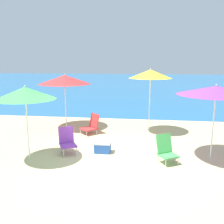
% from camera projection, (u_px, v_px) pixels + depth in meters
% --- Properties ---
extents(ground_plane, '(60.00, 60.00, 0.00)m').
position_uv_depth(ground_plane, '(111.00, 157.00, 6.94)').
color(ground_plane, '#C6B284').
extents(sea_water, '(60.00, 40.00, 0.01)m').
position_uv_depth(sea_water, '(139.00, 82.00, 30.92)').
color(sea_water, '#23669E').
rests_on(sea_water, ground).
extents(beach_umbrella_red, '(2.03, 2.03, 2.13)m').
position_uv_depth(beach_umbrella_red, '(65.00, 80.00, 9.70)').
color(beach_umbrella_red, white).
rests_on(beach_umbrella_red, ground).
extents(beach_umbrella_yellow, '(1.56, 1.56, 2.36)m').
position_uv_depth(beach_umbrella_yellow, '(150.00, 74.00, 9.00)').
color(beach_umbrella_yellow, white).
rests_on(beach_umbrella_yellow, ground).
extents(beach_umbrella_purple, '(2.02, 2.02, 2.04)m').
position_uv_depth(beach_umbrella_purple, '(216.00, 90.00, 6.47)').
color(beach_umbrella_purple, white).
rests_on(beach_umbrella_purple, ground).
extents(beach_umbrella_green, '(1.58, 1.58, 2.01)m').
position_uv_depth(beach_umbrella_green, '(25.00, 93.00, 6.43)').
color(beach_umbrella_green, white).
rests_on(beach_umbrella_green, ground).
extents(beach_chair_red, '(0.76, 0.76, 0.73)m').
position_uv_depth(beach_chair_red, '(91.00, 125.00, 9.15)').
color(beach_chair_red, silver).
rests_on(beach_chair_red, ground).
extents(beach_chair_purple, '(0.64, 0.67, 0.75)m').
position_uv_depth(beach_chair_purple, '(67.00, 140.00, 7.20)').
color(beach_chair_purple, silver).
rests_on(beach_chair_purple, ground).
extents(beach_chair_green, '(0.63, 0.65, 0.73)m').
position_uv_depth(beach_chair_green, '(166.00, 149.00, 6.54)').
color(beach_chair_green, silver).
rests_on(beach_chair_green, ground).
extents(cooler_box, '(0.47, 0.34, 0.33)m').
position_uv_depth(cooler_box, '(103.00, 147.00, 7.27)').
color(cooler_box, '#2859B2').
rests_on(cooler_box, ground).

